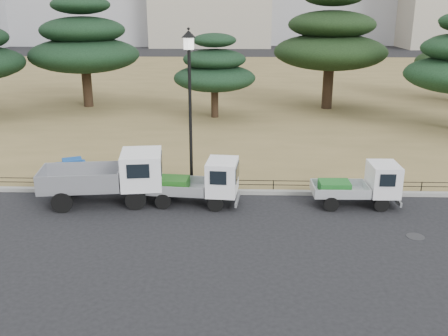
{
  "coord_description": "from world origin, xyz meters",
  "views": [
    {
      "loc": [
        0.61,
        -16.49,
        7.32
      ],
      "look_at": [
        0.0,
        2.0,
        1.3
      ],
      "focal_mm": 40.0,
      "sensor_mm": 36.0,
      "label": 1
    }
  ],
  "objects_px": {
    "truck_kei_front": "(201,182)",
    "tarp_pile": "(68,173)",
    "street_lamp": "(190,85)",
    "truck_large": "(110,175)",
    "truck_kei_rear": "(362,185)"
  },
  "relations": [
    {
      "from": "truck_kei_front",
      "to": "tarp_pile",
      "type": "distance_m",
      "value": 6.09
    },
    {
      "from": "truck_kei_front",
      "to": "tarp_pile",
      "type": "relative_size",
      "value": 1.75
    },
    {
      "from": "tarp_pile",
      "to": "street_lamp",
      "type": "bearing_deg",
      "value": -4.2
    },
    {
      "from": "truck_kei_front",
      "to": "street_lamp",
      "type": "bearing_deg",
      "value": 113.86
    },
    {
      "from": "truck_kei_rear",
      "to": "tarp_pile",
      "type": "distance_m",
      "value": 12.08
    },
    {
      "from": "truck_kei_front",
      "to": "street_lamp",
      "type": "height_order",
      "value": "street_lamp"
    },
    {
      "from": "truck_large",
      "to": "tarp_pile",
      "type": "distance_m",
      "value": 2.94
    },
    {
      "from": "truck_kei_front",
      "to": "truck_large",
      "type": "bearing_deg",
      "value": -175.9
    },
    {
      "from": "street_lamp",
      "to": "truck_large",
      "type": "bearing_deg",
      "value": -155.31
    },
    {
      "from": "truck_large",
      "to": "truck_kei_front",
      "type": "bearing_deg",
      "value": -8.81
    },
    {
      "from": "street_lamp",
      "to": "truck_kei_front",
      "type": "bearing_deg",
      "value": -71.24
    },
    {
      "from": "street_lamp",
      "to": "tarp_pile",
      "type": "relative_size",
      "value": 3.15
    },
    {
      "from": "truck_kei_rear",
      "to": "street_lamp",
      "type": "height_order",
      "value": "street_lamp"
    },
    {
      "from": "truck_large",
      "to": "tarp_pile",
      "type": "height_order",
      "value": "truck_large"
    },
    {
      "from": "street_lamp",
      "to": "tarp_pile",
      "type": "bearing_deg",
      "value": 175.8
    }
  ]
}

